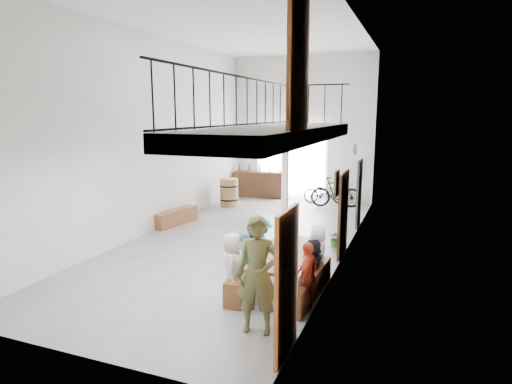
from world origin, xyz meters
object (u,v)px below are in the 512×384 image
at_px(tasting_table, 285,256).
at_px(bicycle_near, 325,192).
at_px(side_bench, 176,217).
at_px(bench_inner, 249,276).
at_px(serving_counter, 259,184).
at_px(host_standing, 258,275).
at_px(oak_barrel, 229,192).

bearing_deg(tasting_table, bicycle_near, 93.65).
distance_m(side_bench, bicycle_near, 5.89).
bearing_deg(bench_inner, serving_counter, 105.16).
bearing_deg(tasting_table, serving_counter, 110.53).
height_order(serving_counter, host_standing, host_standing).
bearing_deg(oak_barrel, tasting_table, -57.82).
bearing_deg(oak_barrel, bench_inner, -62.58).
bearing_deg(serving_counter, side_bench, -106.52).
bearing_deg(bicycle_near, tasting_table, 176.05).
bearing_deg(host_standing, side_bench, 121.56).
relative_size(oak_barrel, bicycle_near, 0.61).
height_order(tasting_table, bicycle_near, bicycle_near).
distance_m(tasting_table, side_bench, 5.81).
xyz_separation_m(bench_inner, bicycle_near, (-0.25, 8.30, 0.20)).
bearing_deg(bicycle_near, serving_counter, 73.58).
xyz_separation_m(bench_inner, side_bench, (-3.86, 3.65, -0.00)).
distance_m(bench_inner, host_standing, 1.83).
relative_size(bench_inner, side_bench, 1.24).
xyz_separation_m(oak_barrel, serving_counter, (0.45, 1.96, 0.02)).
bearing_deg(oak_barrel, bicycle_near, 27.72).
relative_size(serving_counter, host_standing, 1.06).
xyz_separation_m(bench_inner, oak_barrel, (-3.44, 6.62, 0.27)).
bearing_deg(host_standing, tasting_table, 81.99).
relative_size(oak_barrel, serving_counter, 0.51).
relative_size(side_bench, host_standing, 0.89).
height_order(side_bench, serving_counter, serving_counter).
distance_m(tasting_table, bicycle_near, 8.28).
xyz_separation_m(tasting_table, bench_inner, (-0.69, -0.07, -0.47)).
bearing_deg(host_standing, serving_counter, 100.17).
bearing_deg(oak_barrel, host_standing, -62.84).
relative_size(bench_inner, bicycle_near, 1.24).
bearing_deg(bicycle_near, host_standing, 175.34).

